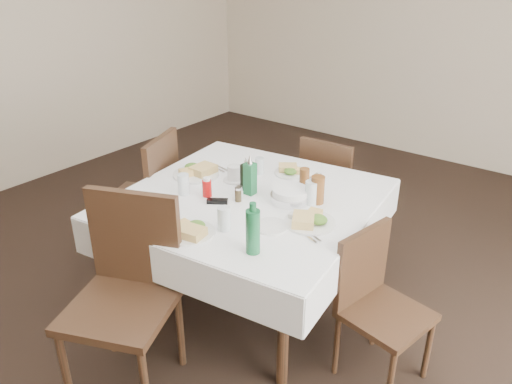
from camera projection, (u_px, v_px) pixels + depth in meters
ground_plane at (234, 322)px, 3.10m from camera, size 7.00×7.00×0.00m
room_shell at (227, 37)px, 2.36m from camera, size 6.04×7.04×2.80m
dining_table at (248, 208)px, 3.00m from camera, size 1.59×1.59×0.76m
chair_north at (330, 185)px, 3.76m from camera, size 0.43×0.43×0.86m
chair_south at (128, 282)px, 2.49m from camera, size 0.64×0.64×1.03m
chair_east at (375, 297)px, 2.57m from camera, size 0.46×0.46×0.83m
chair_west at (150, 191)px, 3.53m from camera, size 0.59×0.59×0.96m
meal_north at (291, 171)px, 3.27m from camera, size 0.23×0.23×0.05m
meal_south at (191, 231)px, 2.56m from camera, size 0.26×0.26×0.06m
meal_east at (310, 220)px, 2.65m from camera, size 0.28×0.28×0.06m
meal_west at (197, 171)px, 3.24m from camera, size 0.30×0.30×0.07m
side_plate_a at (241, 170)px, 3.31m from camera, size 0.16×0.16×0.01m
side_plate_b at (271, 226)px, 2.63m from camera, size 0.18×0.18×0.01m
water_n at (260, 166)px, 3.25m from camera, size 0.06×0.06×0.11m
water_s at (224, 219)px, 2.58m from camera, size 0.07×0.07×0.13m
water_e at (312, 193)px, 2.85m from camera, size 0.07×0.07×0.14m
water_w at (184, 184)px, 2.97m from camera, size 0.07×0.07×0.13m
iced_tea_a at (304, 178)px, 3.05m from camera, size 0.06×0.06×0.13m
iced_tea_b at (318, 190)px, 2.86m from camera, size 0.08×0.08×0.16m
bread_basket at (290, 195)px, 2.90m from camera, size 0.23×0.23×0.08m
oil_cruet_dark at (246, 176)px, 3.01m from camera, size 0.05×0.05×0.21m
oil_cruet_green at (250, 177)px, 2.96m from camera, size 0.06×0.06×0.25m
ketchup_bottle at (207, 188)px, 2.95m from camera, size 0.06×0.06×0.12m
salt_shaker at (239, 192)px, 2.93m from camera, size 0.04×0.04×0.08m
pepper_shaker at (238, 194)px, 2.89m from camera, size 0.04×0.04×0.09m
coffee_mug at (235, 174)px, 3.15m from camera, size 0.15×0.14×0.10m
sunglasses at (217, 201)px, 2.88m from camera, size 0.12×0.10×0.03m
green_bottle at (253, 231)px, 2.36m from camera, size 0.07×0.07×0.27m
sugar_caddy at (296, 217)px, 2.69m from camera, size 0.08×0.05×0.04m
cutlery_n at (313, 178)px, 3.20m from camera, size 0.04×0.17×0.01m
cutlery_s at (158, 218)px, 2.72m from camera, size 0.07×0.20×0.01m
cutlery_e at (308, 235)px, 2.55m from camera, size 0.18×0.10×0.01m
cutlery_w at (217, 168)px, 3.36m from camera, size 0.19×0.08×0.01m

